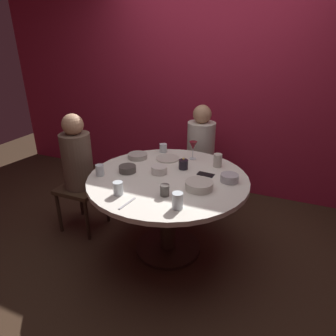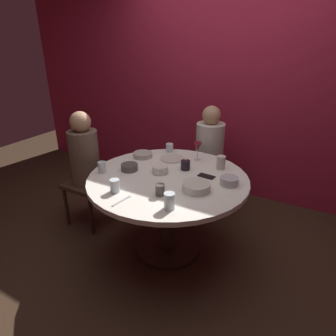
{
  "view_description": "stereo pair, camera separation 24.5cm",
  "coord_description": "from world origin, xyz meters",
  "views": [
    {
      "loc": [
        0.87,
        -2.07,
        1.82
      ],
      "look_at": [
        0.0,
        0.0,
        0.82
      ],
      "focal_mm": 31.66,
      "sensor_mm": 36.0,
      "label": 1
    },
    {
      "loc": [
        1.09,
        -1.97,
        1.82
      ],
      "look_at": [
        0.0,
        0.0,
        0.82
      ],
      "focal_mm": 31.66,
      "sensor_mm": 36.0,
      "label": 2
    }
  ],
  "objects": [
    {
      "name": "seated_diner_back",
      "position": [
        0.0,
        0.95,
        0.72
      ],
      "size": [
        0.4,
        0.4,
        1.17
      ],
      "rotation": [
        0.0,
        0.0,
        4.71
      ],
      "color": "#3F2D1E",
      "rests_on": "ground"
    },
    {
      "name": "cup_by_left_diner",
      "position": [
        0.33,
        0.37,
        0.8
      ],
      "size": [
        0.08,
        0.08,
        0.12
      ],
      "primitive_type": "cylinder",
      "color": "beige",
      "rests_on": "dining_table"
    },
    {
      "name": "bowl_serving_large",
      "position": [
        0.49,
        0.11,
        0.78
      ],
      "size": [
        0.15,
        0.15,
        0.06
      ],
      "primitive_type": "cylinder",
      "color": "#B7B7BC",
      "rests_on": "dining_table"
    },
    {
      "name": "dinner_plate",
      "position": [
        -0.16,
        0.36,
        0.75
      ],
      "size": [
        0.23,
        0.23,
        0.01
      ],
      "primitive_type": "cylinder",
      "color": "beige",
      "rests_on": "dining_table"
    },
    {
      "name": "ground_plane",
      "position": [
        0.0,
        0.0,
        0.0
      ],
      "size": [
        8.0,
        8.0,
        0.0
      ],
      "primitive_type": "plane",
      "color": "#382619"
    },
    {
      "name": "dining_table",
      "position": [
        0.0,
        0.0,
        0.59
      ],
      "size": [
        1.35,
        1.35,
        0.74
      ],
      "color": "silver",
      "rests_on": "ground"
    },
    {
      "name": "back_wall",
      "position": [
        0.0,
        1.45,
        1.3
      ],
      "size": [
        6.0,
        0.1,
        2.6
      ],
      "primitive_type": "cube",
      "color": "maroon",
      "rests_on": "ground"
    },
    {
      "name": "bowl_rice_portion",
      "position": [
        -0.43,
        0.27,
        0.77
      ],
      "size": [
        0.19,
        0.19,
        0.05
      ],
      "primitive_type": "cylinder",
      "color": "#B2ADA3",
      "rests_on": "dining_table"
    },
    {
      "name": "bowl_small_white",
      "position": [
        -0.1,
        0.04,
        0.78
      ],
      "size": [
        0.14,
        0.14,
        0.07
      ],
      "primitive_type": "cylinder",
      "color": "silver",
      "rests_on": "dining_table"
    },
    {
      "name": "cup_beside_wine",
      "position": [
        -0.22,
        -0.42,
        0.79
      ],
      "size": [
        0.07,
        0.07,
        0.1
      ],
      "primitive_type": "cylinder",
      "color": "silver",
      "rests_on": "dining_table"
    },
    {
      "name": "cup_center_front",
      "position": [
        0.25,
        -0.44,
        0.8
      ],
      "size": [
        0.08,
        0.08,
        0.12
      ],
      "primitive_type": "cylinder",
      "color": "silver",
      "rests_on": "dining_table"
    },
    {
      "name": "fork_near_plate",
      "position": [
        -0.09,
        -0.52,
        0.75
      ],
      "size": [
        0.04,
        0.18,
        0.01
      ],
      "primitive_type": "cube",
      "rotation": [
        0.0,
        0.0,
        -0.14
      ],
      "color": "#B7B7BC",
      "rests_on": "dining_table"
    },
    {
      "name": "candle_holder",
      "position": [
        0.06,
        0.2,
        0.79
      ],
      "size": [
        0.08,
        0.08,
        0.11
      ],
      "color": "black",
      "rests_on": "dining_table"
    },
    {
      "name": "cup_by_right_diner",
      "position": [
        0.1,
        -0.31,
        0.79
      ],
      "size": [
        0.07,
        0.07,
        0.09
      ],
      "primitive_type": "cylinder",
      "color": "#4C4742",
      "rests_on": "dining_table"
    },
    {
      "name": "seated_diner_left",
      "position": [
        -0.94,
        0.0,
        0.73
      ],
      "size": [
        0.4,
        0.4,
        1.19
      ],
      "rotation": [
        0.0,
        0.0,
        6.28
      ],
      "color": "#3F2D1E",
      "rests_on": "ground"
    },
    {
      "name": "bowl_sauce_side",
      "position": [
        -0.36,
        -0.05,
        0.77
      ],
      "size": [
        0.15,
        0.15,
        0.06
      ],
      "primitive_type": "cylinder",
      "color": "#4C4742",
      "rests_on": "dining_table"
    },
    {
      "name": "cell_phone",
      "position": [
        0.28,
        0.16,
        0.75
      ],
      "size": [
        0.15,
        0.08,
        0.01
      ],
      "primitive_type": "cube",
      "rotation": [
        0.0,
        0.0,
        1.48
      ],
      "color": "black",
      "rests_on": "dining_table"
    },
    {
      "name": "bowl_salad_center",
      "position": [
        0.31,
        -0.11,
        0.78
      ],
      "size": [
        0.22,
        0.22,
        0.06
      ],
      "primitive_type": "cylinder",
      "color": "beige",
      "rests_on": "dining_table"
    },
    {
      "name": "cup_near_candle",
      "position": [
        -0.54,
        -0.2,
        0.79
      ],
      "size": [
        0.07,
        0.07,
        0.1
      ],
      "primitive_type": "cylinder",
      "color": "silver",
      "rests_on": "dining_table"
    },
    {
      "name": "cup_far_edge",
      "position": [
        -0.27,
        0.52,
        0.79
      ],
      "size": [
        0.07,
        0.07,
        0.09
      ],
      "primitive_type": "cylinder",
      "color": "silver",
      "rests_on": "dining_table"
    },
    {
      "name": "wine_glass",
      "position": [
        0.07,
        0.46,
        0.87
      ],
      "size": [
        0.08,
        0.08,
        0.18
      ],
      "color": "silver",
      "rests_on": "dining_table"
    }
  ]
}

